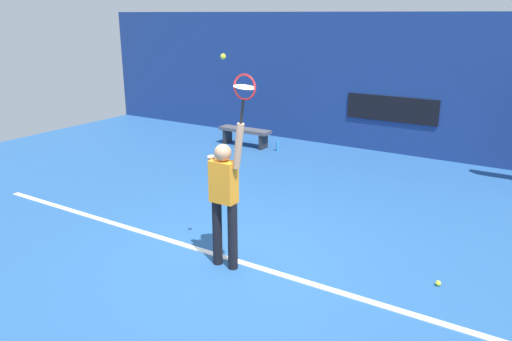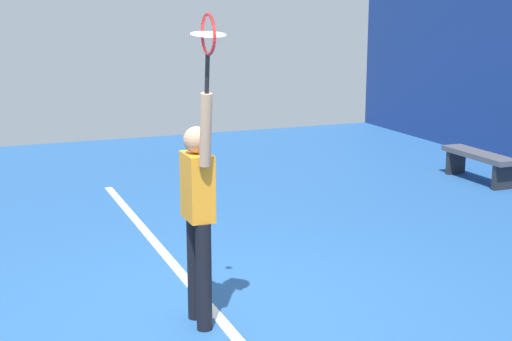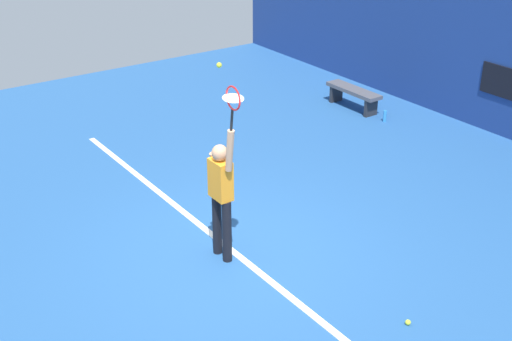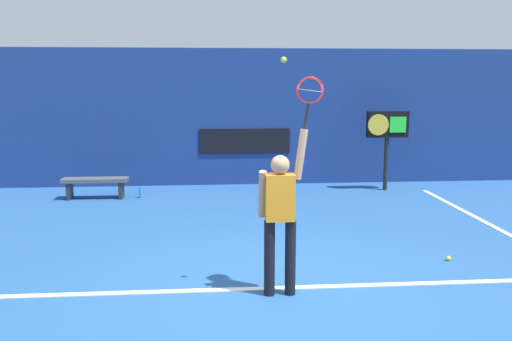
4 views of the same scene
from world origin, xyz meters
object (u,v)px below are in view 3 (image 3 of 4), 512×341
at_px(court_bench, 353,94).
at_px(spare_ball, 408,322).
at_px(tennis_player, 221,192).
at_px(tennis_racket, 233,101).
at_px(tennis_ball, 219,65).
at_px(water_bottle, 385,116).

height_order(court_bench, spare_ball, court_bench).
height_order(tennis_player, spare_ball, tennis_player).
xyz_separation_m(tennis_racket, spare_ball, (2.23, 1.00, -2.36)).
bearing_deg(tennis_racket, tennis_ball, 179.58).
relative_size(tennis_player, spare_ball, 29.28).
bearing_deg(tennis_racket, court_bench, 123.60).
bearing_deg(tennis_player, water_bottle, 113.26).
bearing_deg(tennis_racket, tennis_player, 179.25).
distance_m(tennis_player, tennis_ball, 1.75).
bearing_deg(tennis_ball, tennis_player, 175.56).
height_order(tennis_player, court_bench, tennis_player).
relative_size(tennis_ball, court_bench, 0.05).
relative_size(court_bench, spare_ball, 20.59).
relative_size(tennis_racket, spare_ball, 9.11).
height_order(tennis_ball, water_bottle, tennis_ball).
xyz_separation_m(tennis_racket, water_bottle, (-2.69, 5.51, -2.27)).
bearing_deg(tennis_racket, spare_ball, 24.09).
xyz_separation_m(water_bottle, spare_ball, (4.92, -4.51, -0.09)).
bearing_deg(water_bottle, court_bench, -180.00).
height_order(tennis_player, tennis_ball, tennis_ball).
relative_size(tennis_player, tennis_ball, 29.28).
height_order(water_bottle, spare_ball, water_bottle).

